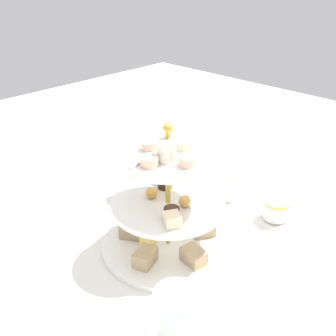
# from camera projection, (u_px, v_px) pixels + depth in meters

# --- Properties ---
(ground_plane) EXTENTS (2.40, 2.40, 0.00)m
(ground_plane) POSITION_uv_depth(u_px,v_px,m) (168.00, 246.00, 0.87)
(ground_plane) COLOR silver
(tiered_serving_stand) EXTENTS (0.28, 0.28, 0.28)m
(tiered_serving_stand) POSITION_uv_depth(u_px,v_px,m) (168.00, 213.00, 0.83)
(tiered_serving_stand) COLOR white
(tiered_serving_stand) RESTS_ON ground_plane
(water_glass_tall_right) EXTENTS (0.07, 0.07, 0.11)m
(water_glass_tall_right) POSITION_uv_depth(u_px,v_px,m) (176.00, 321.00, 0.62)
(water_glass_tall_right) COLOR silver
(water_glass_tall_right) RESTS_ON ground_plane
(water_glass_short_left) EXTENTS (0.06, 0.06, 0.07)m
(water_glass_short_left) POSITION_uv_depth(u_px,v_px,m) (229.00, 184.00, 1.03)
(water_glass_short_left) COLOR silver
(water_glass_short_left) RESTS_ON ground_plane
(teacup_with_saucer) EXTENTS (0.09, 0.09, 0.05)m
(teacup_with_saucer) POSITION_uv_depth(u_px,v_px,m) (276.00, 211.00, 0.94)
(teacup_with_saucer) COLOR white
(teacup_with_saucer) RESTS_ON ground_plane
(butter_knife_left) EXTENTS (0.12, 0.14, 0.00)m
(butter_knife_left) POSITION_uv_depth(u_px,v_px,m) (18.00, 266.00, 0.81)
(butter_knife_left) COLOR silver
(butter_knife_left) RESTS_ON ground_plane
(butter_knife_right) EXTENTS (0.17, 0.06, 0.00)m
(butter_knife_right) POSITION_uv_depth(u_px,v_px,m) (318.00, 288.00, 0.75)
(butter_knife_right) COLOR silver
(butter_knife_right) RESTS_ON ground_plane
(water_glass_mid_back) EXTENTS (0.06, 0.06, 0.10)m
(water_glass_mid_back) POSITION_uv_depth(u_px,v_px,m) (137.00, 176.00, 1.03)
(water_glass_mid_back) COLOR silver
(water_glass_mid_back) RESTS_ON ground_plane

